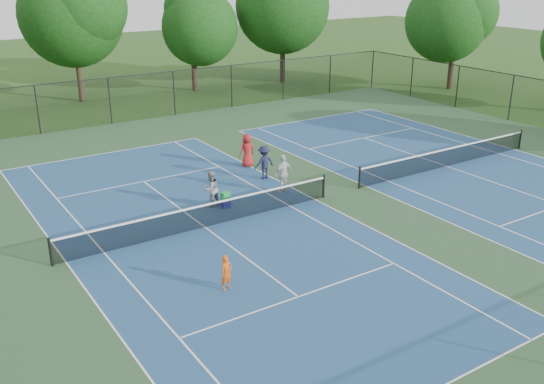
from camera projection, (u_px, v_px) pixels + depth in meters
ground at (341, 193)px, 27.70m from camera, size 140.00×140.00×0.00m
court_pad at (341, 193)px, 27.70m from camera, size 36.00×36.00×0.01m
tennis_court_left at (205, 225)px, 24.09m from camera, size 12.00×23.83×1.07m
tennis_court_right at (447, 165)px, 31.25m from camera, size 12.00×23.83×1.07m
perimeter_fence at (343, 160)px, 27.13m from camera, size 36.08×36.08×3.02m
tree_back_b at (72, 11)px, 43.62m from camera, size 7.60×7.60×10.03m
tree_back_c at (192, 21)px, 47.85m from camera, size 6.00×6.00×8.40m
tree_back_d at (283, 1)px, 50.68m from camera, size 7.80×7.80×10.37m
tree_side_e at (456, 16)px, 48.34m from camera, size 6.60×6.60×8.87m
child_player at (226, 272)px, 19.38m from camera, size 0.50×0.41×1.20m
instructor at (211, 189)px, 25.91m from camera, size 0.91×0.79×1.61m
bystander_a at (283, 174)px, 27.48m from camera, size 1.13×0.65×1.81m
bystander_b at (264, 162)px, 29.26m from camera, size 1.10×0.66×1.66m
bystander_c at (247, 150)px, 31.02m from camera, size 0.85×0.57×1.71m
ball_crate at (226, 204)px, 26.00m from camera, size 0.37×0.31×0.32m
ball_hopper at (225, 197)px, 25.87m from camera, size 0.36×0.31×0.40m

